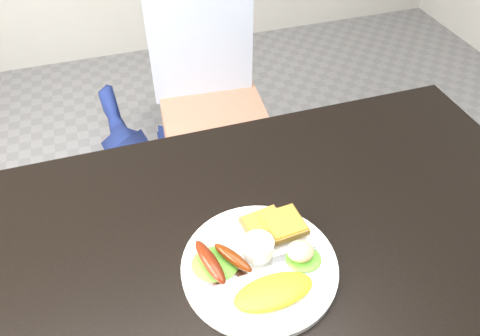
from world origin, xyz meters
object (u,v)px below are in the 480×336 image
Objects in this scene: dining_chair at (216,121)px; person at (151,77)px; dining_table at (293,249)px; plate at (259,266)px.

person reaches higher than dining_chair.
person reaches higher than dining_table.
plate is at bearing -94.73° from dining_chair.
dining_table is 3.21× the size of dining_chair.
dining_chair is at bearing -154.81° from person.
dining_table is at bearing 101.59° from person.
person is at bearing 103.24° from dining_table.
person reaches higher than plate.
plate is (0.08, -0.73, 0.01)m from person.
dining_table is at bearing 22.55° from plate.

